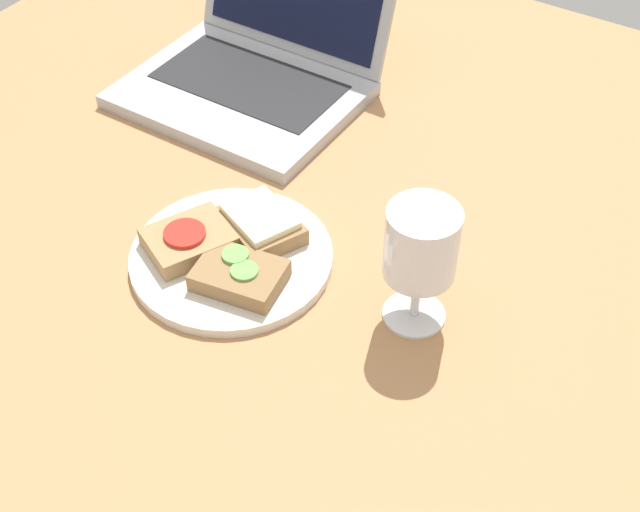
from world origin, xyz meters
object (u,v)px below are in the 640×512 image
(sandwich_with_cheese, at_px, (261,223))
(laptop, at_px, (257,62))
(plate, at_px, (231,258))
(wine_glass, at_px, (421,249))
(sandwich_with_cucumber, at_px, (241,276))
(sandwich_with_tomato, at_px, (189,240))

(sandwich_with_cheese, height_order, laptop, laptop)
(plate, distance_m, wine_glass, 0.24)
(sandwich_with_cucumber, xyz_separation_m, wine_glass, (0.18, 0.07, 0.08))
(sandwich_with_cucumber, bearing_deg, laptop, 123.02)
(plate, height_order, sandwich_with_cucumber, sandwich_with_cucumber)
(plate, xyz_separation_m, sandwich_with_cheese, (0.01, 0.05, 0.02))
(sandwich_with_tomato, xyz_separation_m, wine_glass, (0.26, 0.06, 0.08))
(plate, height_order, sandwich_with_cheese, sandwich_with_cheese)
(sandwich_with_cucumber, bearing_deg, wine_glass, 21.35)
(laptop, bearing_deg, sandwich_with_tomato, -67.19)
(sandwich_with_cucumber, relative_size, sandwich_with_cheese, 0.90)
(sandwich_with_cheese, xyz_separation_m, wine_glass, (0.21, -0.01, 0.07))
(sandwich_with_tomato, bearing_deg, laptop, 112.81)
(plate, relative_size, laptop, 0.74)
(sandwich_with_cucumber, bearing_deg, sandwich_with_cheese, 110.44)
(plate, xyz_separation_m, laptop, (-0.19, 0.31, 0.03))
(plate, distance_m, laptop, 0.36)
(sandwich_with_cucumber, distance_m, laptop, 0.41)
(wine_glass, bearing_deg, sandwich_with_tomato, -167.81)
(laptop, bearing_deg, sandwich_with_cucumber, -56.98)
(sandwich_with_cucumber, height_order, sandwich_with_cheese, sandwich_with_cheese)
(plate, relative_size, sandwich_with_tomato, 1.98)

